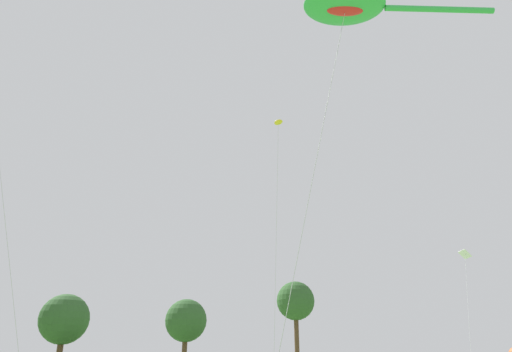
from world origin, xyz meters
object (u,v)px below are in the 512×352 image
object	(u,v)px
big_show_kite	(349,5)
tree_oak_right	(186,321)
small_kite_diamond_red	(465,260)
tree_oak_left	(296,301)
small_kite_streamer_purple	(278,130)
tree_broad_distant	(64,319)

from	to	relation	value
big_show_kite	tree_oak_right	world-z (taller)	big_show_kite
small_kite_diamond_red	tree_oak_left	world-z (taller)	tree_oak_left
tree_oak_right	small_kite_streamer_purple	bearing A→B (deg)	-101.00
small_kite_diamond_red	tree_oak_left	size ratio (longest dim) A/B	0.83
tree_oak_right	tree_broad_distant	world-z (taller)	tree_broad_distant
big_show_kite	tree_broad_distant	bearing A→B (deg)	-58.28
tree_oak_right	tree_broad_distant	bearing A→B (deg)	172.63
big_show_kite	small_kite_streamer_purple	world-z (taller)	big_show_kite
big_show_kite	tree_oak_left	size ratio (longest dim) A/B	1.91
small_kite_streamer_purple	tree_broad_distant	size ratio (longest dim) A/B	1.72
big_show_kite	small_kite_diamond_red	xyz separation A→B (m)	(14.33, 7.04, -10.89)
tree_oak_left	tree_oak_right	xyz separation A→B (m)	(-7.77, 19.87, -1.38)
tree_oak_left	tree_oak_right	world-z (taller)	tree_oak_left
tree_oak_left	tree_broad_distant	world-z (taller)	tree_oak_left
tree_oak_left	tree_broad_distant	distance (m)	33.44
small_kite_streamer_purple	tree_broad_distant	distance (m)	49.87
big_show_kite	small_kite_diamond_red	bearing A→B (deg)	-129.62
big_show_kite	small_kite_diamond_red	world-z (taller)	big_show_kite
tree_oak_left	tree_oak_right	bearing A→B (deg)	111.35
big_show_kite	small_kite_streamer_purple	size ratio (longest dim) A/B	1.16
small_kite_diamond_red	small_kite_streamer_purple	size ratio (longest dim) A/B	0.51
small_kite_diamond_red	tree_broad_distant	world-z (taller)	tree_broad_distant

